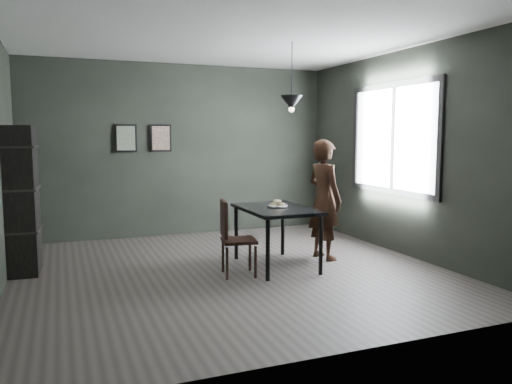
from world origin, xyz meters
name	(u,v)px	position (x,y,z in m)	size (l,w,h in m)	color
ground	(231,271)	(0.00, 0.00, 0.00)	(5.00, 5.00, 0.00)	#332E2C
back_wall	(182,150)	(0.00, 2.50, 1.40)	(5.00, 0.10, 2.80)	black
ceiling	(229,35)	(0.00, 0.00, 2.80)	(5.00, 5.00, 0.02)	silver
window_assembly	(393,139)	(2.47, 0.20, 1.60)	(0.04, 1.96, 1.56)	white
cafe_table	(276,214)	(0.60, 0.00, 0.67)	(0.80, 1.20, 0.75)	black
white_plate	(277,206)	(0.64, 0.06, 0.76)	(0.23, 0.23, 0.01)	white
donut_pile	(277,203)	(0.64, 0.06, 0.79)	(0.19, 0.14, 0.08)	beige
woman	(324,200)	(1.36, 0.15, 0.80)	(0.58, 0.38, 1.59)	black
wood_chair	(232,233)	(-0.04, -0.18, 0.51)	(0.45, 0.45, 0.89)	black
shelf_unit	(22,200)	(-2.32, 0.84, 0.88)	(0.33, 0.59, 1.76)	black
pendant_lamp	(292,103)	(0.85, 0.10, 2.05)	(0.28, 0.28, 0.86)	black
framed_print_left	(126,138)	(-0.90, 2.47, 1.60)	(0.34, 0.04, 0.44)	black
framed_print_right	(161,138)	(-0.35, 2.47, 1.60)	(0.34, 0.04, 0.44)	black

